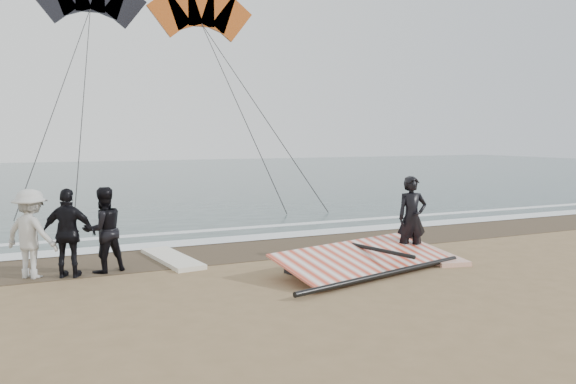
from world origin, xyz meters
name	(u,v)px	position (x,y,z in m)	size (l,w,h in m)	color
ground	(349,291)	(0.00, 0.00, 0.00)	(120.00, 120.00, 0.00)	#8C704C
sea	(114,177)	(0.00, 33.00, 0.01)	(120.00, 54.00, 0.02)	#233838
wet_sand	(260,248)	(0.00, 4.50, 0.01)	(120.00, 2.80, 0.01)	#4C3D2B
foam_near	(242,238)	(0.00, 5.90, 0.03)	(120.00, 0.90, 0.01)	white
foam_far	(223,229)	(0.00, 7.60, 0.03)	(120.00, 0.45, 0.01)	white
man_main	(412,218)	(2.78, 1.82, 0.98)	(0.72, 0.47, 1.97)	black
board_white	(430,253)	(3.45, 1.96, 0.05)	(0.73, 2.60, 0.10)	white
board_cream	(172,258)	(-2.43, 3.99, 0.05)	(0.67, 2.52, 0.10)	white
trio_cluster	(65,232)	(-4.76, 3.47, 0.92)	(2.60, 1.36, 1.85)	black
sail_rig	(358,261)	(1.06, 1.38, 0.20)	(4.64, 2.71, 0.52)	black
kite_red	(202,17)	(3.38, 21.51, 9.34)	(6.31, 6.13, 15.08)	#C25016
kite_dark	(90,3)	(-2.07, 24.56, 10.20)	(6.74, 6.89, 16.91)	black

